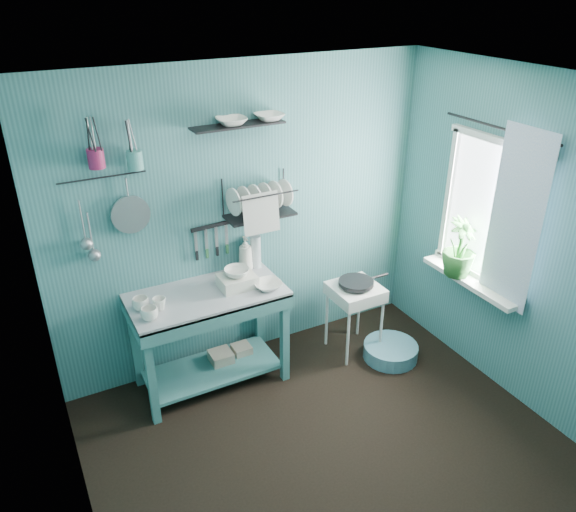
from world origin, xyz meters
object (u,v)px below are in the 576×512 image
potted_plant (460,248)px  work_counter (210,339)px  water_bottle (256,252)px  utensil_cup_teal (135,160)px  utensil_cup_magenta (96,158)px  colander (131,215)px  storage_tin_large (221,363)px  wash_tub (237,281)px  frying_pan (356,283)px  dish_rack (260,197)px  soap_bottle (245,254)px  mug_left (150,314)px  storage_tin_small (242,355)px  mug_mid (159,304)px  hotplate_stand (354,318)px  floor_basin (390,351)px  mug_right (141,304)px

potted_plant → work_counter: bearing=161.5°
water_bottle → utensil_cup_teal: size_ratio=2.15×
utensil_cup_magenta → colander: bearing=9.4°
water_bottle → storage_tin_large: water_bottle is taller
wash_tub → utensil_cup_teal: (-0.62, 0.23, 1.00)m
frying_pan → potted_plant: size_ratio=0.62×
dish_rack → wash_tub: bearing=-146.8°
soap_bottle → water_bottle: size_ratio=1.07×
wash_tub → utensil_cup_magenta: utensil_cup_magenta is taller
mug_left → storage_tin_small: 1.14m
storage_tin_small → frying_pan: bearing=-14.2°
utensil_cup_teal → storage_tin_large: bearing=-19.4°
mug_mid → wash_tub: wash_tub is taller
soap_bottle → storage_tin_large: 0.95m
dish_rack → water_bottle: bearing=114.6°
hotplate_stand → soap_bottle: bearing=158.9°
wash_tub → soap_bottle: size_ratio=0.94×
utensil_cup_magenta → potted_plant: utensil_cup_magenta is taller
utensil_cup_magenta → floor_basin: size_ratio=0.27×
frying_pan → storage_tin_large: frying_pan is taller
utensil_cup_teal → floor_basin: (1.87, -0.64, -1.82)m
storage_tin_large → wash_tub: bearing=-25.0°
soap_bottle → utensil_cup_magenta: (-1.04, 0.01, 0.94)m
mug_left → storage_tin_large: 1.00m
hotplate_stand → wash_tub: bearing=174.0°
work_counter → utensil_cup_teal: (-0.37, 0.21, 1.47)m
mug_left → frying_pan: size_ratio=0.41×
utensil_cup_teal → potted_plant: utensil_cup_teal is taller
hotplate_stand → storage_tin_large: 1.21m
work_counter → frying_pan: (1.27, -0.17, 0.26)m
mug_mid → frying_pan: 1.67m
mug_mid → mug_right: mug_right is taller
colander → storage_tin_small: 1.58m
wash_tub → utensil_cup_teal: 1.19m
work_counter → storage_tin_large: size_ratio=5.41×
colander → storage_tin_large: colander is taller
mug_left → hotplate_stand: bearing=-0.2°
mug_left → dish_rack: bearing=17.6°
dish_rack → colander: dish_rack is taller
soap_bottle → storage_tin_small: (-0.12, -0.12, -0.89)m
utensil_cup_magenta → floor_basin: (2.12, -0.64, -1.87)m
mug_right → hotplate_stand: bearing=-5.3°
soap_bottle → frying_pan: size_ratio=1.00×
mug_left → wash_tub: wash_tub is taller
work_counter → storage_tin_small: bearing=19.9°
mug_left → utensil_cup_teal: utensil_cup_teal is taller
storage_tin_large → utensil_cup_magenta: bearing=167.1°
mug_mid → work_counter: bearing=9.0°
wash_tub → potted_plant: size_ratio=0.58×
utensil_cup_magenta → floor_basin: bearing=-16.9°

